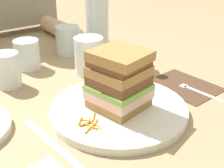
# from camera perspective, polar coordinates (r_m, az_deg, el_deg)

# --- Properties ---
(ground_plane) EXTENTS (3.00, 3.00, 0.00)m
(ground_plane) POSITION_cam_1_polar(r_m,az_deg,el_deg) (0.68, 0.94, -5.15)
(ground_plane) COLOR #9E8460
(main_plate) EXTENTS (0.30, 0.30, 0.02)m
(main_plate) POSITION_cam_1_polar(r_m,az_deg,el_deg) (0.67, 1.52, -4.62)
(main_plate) COLOR white
(main_plate) RESTS_ON ground_plane
(sandwich) EXTENTS (0.13, 0.13, 0.13)m
(sandwich) POSITION_cam_1_polar(r_m,az_deg,el_deg) (0.64, 1.62, 0.81)
(sandwich) COLOR #A87A42
(sandwich) RESTS_ON main_plate
(carrot_shred_0) EXTENTS (0.01, 0.03, 0.00)m
(carrot_shred_0) POSITION_cam_1_polar(r_m,az_deg,el_deg) (0.61, -3.82, -6.90)
(carrot_shred_0) COLOR orange
(carrot_shred_0) RESTS_ON main_plate
(carrot_shred_1) EXTENTS (0.02, 0.02, 0.00)m
(carrot_shred_1) POSITION_cam_1_polar(r_m,az_deg,el_deg) (0.62, -4.81, -6.67)
(carrot_shred_1) COLOR orange
(carrot_shred_1) RESTS_ON main_plate
(carrot_shred_2) EXTENTS (0.03, 0.00, 0.00)m
(carrot_shred_2) POSITION_cam_1_polar(r_m,az_deg,el_deg) (0.61, -4.89, -7.34)
(carrot_shred_2) COLOR orange
(carrot_shred_2) RESTS_ON main_plate
(carrot_shred_3) EXTENTS (0.02, 0.02, 0.00)m
(carrot_shred_3) POSITION_cam_1_polar(r_m,az_deg,el_deg) (0.61, -2.98, -7.02)
(carrot_shred_3) COLOR orange
(carrot_shred_3) RESTS_ON main_plate
(carrot_shred_4) EXTENTS (0.02, 0.02, 0.00)m
(carrot_shred_4) POSITION_cam_1_polar(r_m,az_deg,el_deg) (0.63, -3.36, -6.08)
(carrot_shred_4) COLOR orange
(carrot_shred_4) RESTS_ON main_plate
(carrot_shred_5) EXTENTS (0.01, 0.03, 0.00)m
(carrot_shred_5) POSITION_cam_1_polar(r_m,az_deg,el_deg) (0.60, -3.87, -7.78)
(carrot_shred_5) COLOR orange
(carrot_shred_5) RESTS_ON main_plate
(carrot_shred_6) EXTENTS (0.02, 0.02, 0.00)m
(carrot_shred_6) POSITION_cam_1_polar(r_m,az_deg,el_deg) (0.62, -5.90, -6.74)
(carrot_shred_6) COLOR orange
(carrot_shred_6) RESTS_ON main_plate
(carrot_shred_7) EXTENTS (0.00, 0.02, 0.00)m
(carrot_shred_7) POSITION_cam_1_polar(r_m,az_deg,el_deg) (0.60, -2.58, -7.73)
(carrot_shred_7) COLOR orange
(carrot_shred_7) RESTS_ON main_plate
(carrot_shred_8) EXTENTS (0.01, 0.03, 0.00)m
(carrot_shred_8) POSITION_cam_1_polar(r_m,az_deg,el_deg) (0.60, -4.27, -7.71)
(carrot_shred_8) COLOR orange
(carrot_shred_8) RESTS_ON main_plate
(carrot_shred_9) EXTENTS (0.02, 0.01, 0.00)m
(carrot_shred_9) POSITION_cam_1_polar(r_m,az_deg,el_deg) (0.59, -4.39, -8.42)
(carrot_shred_9) COLOR orange
(carrot_shred_9) RESTS_ON main_plate
(carrot_shred_10) EXTENTS (0.01, 0.03, 0.00)m
(carrot_shred_10) POSITION_cam_1_polar(r_m,az_deg,el_deg) (0.73, 4.56, -0.93)
(carrot_shred_10) COLOR orange
(carrot_shred_10) RESTS_ON main_plate
(carrot_shred_11) EXTENTS (0.00, 0.03, 0.00)m
(carrot_shred_11) POSITION_cam_1_polar(r_m,az_deg,el_deg) (0.73, 6.07, -1.33)
(carrot_shred_11) COLOR orange
(carrot_shred_11) RESTS_ON main_plate
(carrot_shred_12) EXTENTS (0.01, 0.02, 0.00)m
(carrot_shred_12) POSITION_cam_1_polar(r_m,az_deg,el_deg) (0.72, 5.20, -1.63)
(carrot_shred_12) COLOR orange
(carrot_shred_12) RESTS_ON main_plate
(carrot_shred_13) EXTENTS (0.02, 0.02, 0.00)m
(carrot_shred_13) POSITION_cam_1_polar(r_m,az_deg,el_deg) (0.73, 4.92, -1.04)
(carrot_shred_13) COLOR orange
(carrot_shred_13) RESTS_ON main_plate
(carrot_shred_14) EXTENTS (0.02, 0.03, 0.00)m
(carrot_shred_14) POSITION_cam_1_polar(r_m,az_deg,el_deg) (0.74, 6.23, -1.01)
(carrot_shred_14) COLOR orange
(carrot_shred_14) RESTS_ON main_plate
(carrot_shred_15) EXTENTS (0.02, 0.02, 0.00)m
(carrot_shred_15) POSITION_cam_1_polar(r_m,az_deg,el_deg) (0.75, 6.11, -0.29)
(carrot_shred_15) COLOR orange
(carrot_shred_15) RESTS_ON main_plate
(carrot_shred_16) EXTENTS (0.02, 0.03, 0.00)m
(carrot_shred_16) POSITION_cam_1_polar(r_m,az_deg,el_deg) (0.74, 4.94, -0.62)
(carrot_shred_16) COLOR orange
(carrot_shred_16) RESTS_ON main_plate
(napkin_dark) EXTENTS (0.14, 0.18, 0.00)m
(napkin_dark) POSITION_cam_1_polar(r_m,az_deg,el_deg) (0.81, 13.28, -0.35)
(napkin_dark) COLOR #4C3323
(napkin_dark) RESTS_ON ground_plane
(fork) EXTENTS (0.03, 0.17, 0.00)m
(fork) POSITION_cam_1_polar(r_m,az_deg,el_deg) (0.79, 14.60, -0.69)
(fork) COLOR silver
(fork) RESTS_ON napkin_dark
(knife) EXTENTS (0.03, 0.20, 0.00)m
(knife) POSITION_cam_1_polar(r_m,az_deg,el_deg) (0.59, -10.78, -10.77)
(knife) COLOR silver
(knife) RESTS_ON ground_plane
(juice_glass) EXTENTS (0.08, 0.08, 0.10)m
(juice_glass) POSITION_cam_1_polar(r_m,az_deg,el_deg) (0.85, -4.26, 4.92)
(juice_glass) COLOR white
(juice_glass) RESTS_ON ground_plane
(water_bottle) EXTENTS (0.07, 0.07, 0.32)m
(water_bottle) POSITION_cam_1_polar(r_m,az_deg,el_deg) (0.93, -2.78, 13.14)
(water_bottle) COLOR silver
(water_bottle) RESTS_ON ground_plane
(empty_tumbler_0) EXTENTS (0.08, 0.08, 0.09)m
(empty_tumbler_0) POSITION_cam_1_polar(r_m,az_deg,el_deg) (1.00, -8.11, 8.01)
(empty_tumbler_0) COLOR silver
(empty_tumbler_0) RESTS_ON ground_plane
(empty_tumbler_1) EXTENTS (0.07, 0.07, 0.08)m
(empty_tumbler_1) POSITION_cam_1_polar(r_m,az_deg,el_deg) (0.91, -15.33, 5.30)
(empty_tumbler_1) COLOR silver
(empty_tumbler_1) RESTS_ON ground_plane
(empty_tumbler_3) EXTENTS (0.06, 0.06, 0.09)m
(empty_tumbler_3) POSITION_cam_1_polar(r_m,az_deg,el_deg) (0.81, -18.66, 2.48)
(empty_tumbler_3) COLOR silver
(empty_tumbler_3) RESTS_ON ground_plane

